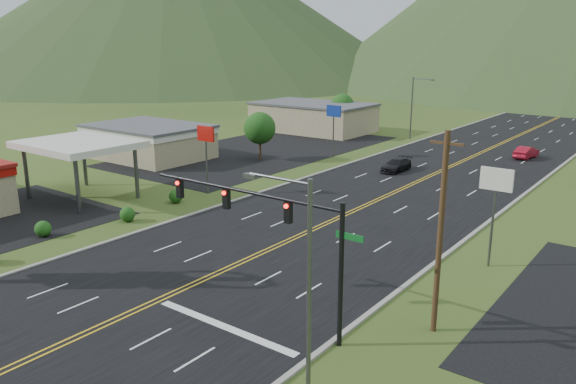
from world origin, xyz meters
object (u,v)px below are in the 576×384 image
Objects in this scene: traffic_signal at (272,222)px; car_red_far at (526,153)px; car_dark_mid at (396,165)px; gas_canopy at (79,146)px; streetlight_east at (302,274)px; streetlight_west at (414,104)px.

car_red_far is at bearing 91.01° from traffic_signal.
car_dark_mid is (-10.43, 35.23, -4.65)m from traffic_signal.
gas_canopy is 2.24× the size of car_red_far.
streetlight_east is at bearing -67.86° from car_dark_mid.
traffic_signal is 6.17m from streetlight_east.
streetlight_west is 22.62m from car_dark_mid.
traffic_signal is at bearing -72.45° from car_dark_mid.
car_red_far is at bearing 60.44° from car_dark_mid.
streetlight_east reaches higher than car_red_far.
car_red_far is at bearing -15.13° from streetlight_west.
streetlight_west reaches higher than car_red_far.
car_red_far is (27.58, 43.33, -4.14)m from gas_canopy.
streetlight_east is at bearing -40.39° from traffic_signal.
streetlight_east is at bearing -69.14° from streetlight_west.
car_dark_mid is at bearing 56.45° from gas_canopy.
streetlight_east is 0.90× the size of gas_canopy.
gas_canopy is (-33.18, 12.00, -0.31)m from streetlight_east.
gas_canopy reaches higher than car_dark_mid.
streetlight_east is (4.70, -4.00, -0.15)m from traffic_signal.
gas_canopy is at bearing 164.30° from traffic_signal.
streetlight_west is at bearing 107.97° from traffic_signal.
gas_canopy is (-28.48, 8.00, -0.46)m from traffic_signal.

